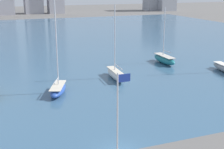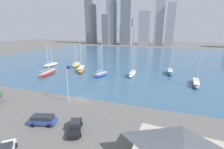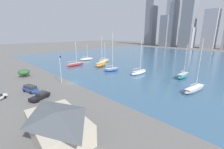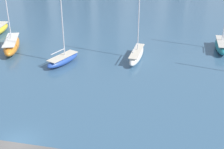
# 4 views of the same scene
# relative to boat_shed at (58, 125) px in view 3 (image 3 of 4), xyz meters

# --- Properties ---
(ground_plane) EXTENTS (500.00, 500.00, 0.00)m
(ground_plane) POSITION_rel_boat_shed_xyz_m (-22.89, 15.73, -2.19)
(ground_plane) COLOR #605E5B
(harbor_water) EXTENTS (180.00, 140.00, 0.00)m
(harbor_water) POSITION_rel_boat_shed_xyz_m (-22.89, 85.73, -2.19)
(harbor_water) COLOR #385B7A
(harbor_water) RESTS_ON ground_plane
(boat_shed) EXTENTS (11.99, 8.12, 4.39)m
(boat_shed) POSITION_rel_boat_shed_xyz_m (0.00, 0.00, 0.00)
(boat_shed) COLOR #B2A893
(boat_shed) RESTS_ON ground_plane
(flag_pole) EXTENTS (1.24, 0.14, 9.49)m
(flag_pole) POSITION_rel_boat_shed_xyz_m (-24.47, 12.57, 3.02)
(flag_pole) COLOR silver
(flag_pole) RESTS_ON ground_plane
(yard_shrub) EXTENTS (4.14, 4.14, 3.01)m
(yard_shrub) POSITION_rel_boat_shed_xyz_m (-41.74, 6.10, -0.26)
(yard_shrub) COLOR #4C3823
(yard_shrub) RESTS_ON ground_plane
(distant_city_skyline) EXTENTS (194.42, 21.79, 74.29)m
(distant_city_skyline) POSITION_rel_boat_shed_xyz_m (-40.29, 186.11, 25.52)
(distant_city_skyline) COLOR slate
(distant_city_skyline) RESTS_ON ground_plane
(sailboat_teal) EXTENTS (2.19, 8.04, 12.17)m
(sailboat_teal) POSITION_rel_boat_shed_xyz_m (0.77, 47.61, -1.20)
(sailboat_teal) COLOR #1E757F
(sailboat_teal) RESTS_ON harbor_water
(sailboat_cream) EXTENTS (4.33, 8.56, 9.86)m
(sailboat_cream) POSITION_rel_boat_shed_xyz_m (-56.36, 44.61, -1.37)
(sailboat_cream) COLOR beige
(sailboat_cream) RESTS_ON harbor_water
(sailboat_orange) EXTENTS (5.62, 9.57, 14.74)m
(sailboat_orange) POSITION_rel_boat_shed_xyz_m (-36.11, 39.53, -1.01)
(sailboat_orange) COLOR orange
(sailboat_orange) RESTS_ON harbor_water
(sailboat_red) EXTENTS (2.74, 10.89, 11.89)m
(sailboat_red) POSITION_rel_boat_shed_xyz_m (-46.49, 30.96, -1.36)
(sailboat_red) COLOR #B72828
(sailboat_red) RESTS_ON harbor_water
(sailboat_blue) EXTENTS (4.58, 7.24, 16.29)m
(sailboat_blue) POSITION_rel_boat_shed_xyz_m (-25.19, 36.03, -1.28)
(sailboat_blue) COLOR #284CA8
(sailboat_blue) RESTS_ON harbor_water
(sailboat_yellow) EXTENTS (3.37, 7.99, 11.36)m
(sailboat_yellow) POSITION_rel_boat_shed_xyz_m (-43.74, 48.19, -1.29)
(sailboat_yellow) COLOR yellow
(sailboat_yellow) RESTS_ON harbor_water
(sailboat_white) EXTENTS (2.20, 8.70, 13.33)m
(sailboat_white) POSITION_rel_boat_shed_xyz_m (-13.64, 40.33, -1.26)
(sailboat_white) COLOR white
(sailboat_white) RESTS_ON harbor_water
(sailboat_gray) EXTENTS (3.37, 10.26, 14.73)m
(sailboat_gray) POSITION_rel_boat_shed_xyz_m (8.39, 36.20, -1.34)
(sailboat_gray) COLOR gray
(sailboat_gray) RESTS_ON harbor_water
(parked_suv_blue) EXTENTS (5.30, 3.10, 1.92)m
(parked_suv_blue) POSITION_rel_boat_shed_xyz_m (-23.73, 2.91, -1.15)
(parked_suv_blue) COLOR #284293
(parked_suv_blue) RESTS_ON ground_plane
(parked_pickup_black) EXTENTS (3.99, 5.54, 1.75)m
(parked_pickup_black) POSITION_rel_boat_shed_xyz_m (-16.86, 3.11, -1.32)
(parked_pickup_black) COLOR black
(parked_pickup_black) RESTS_ON ground_plane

